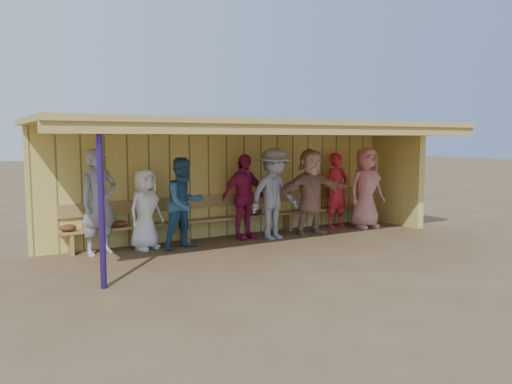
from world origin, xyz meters
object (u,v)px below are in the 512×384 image
(player_h, at_px, (366,188))
(player_a, at_px, (99,202))
(player_b, at_px, (145,209))
(player_g, at_px, (337,190))
(player_d, at_px, (244,197))
(player_e, at_px, (274,194))
(bench, at_px, (239,212))
(player_f, at_px, (311,192))
(player_c, at_px, (184,203))

(player_h, bearing_deg, player_a, 178.61)
(player_b, xyz_separation_m, player_g, (4.81, 0.00, 0.12))
(player_d, bearing_deg, player_e, -42.05)
(player_a, height_order, bench, player_a)
(player_b, xyz_separation_m, player_f, (3.71, -0.40, 0.18))
(player_e, xyz_separation_m, player_h, (2.66, 0.02, -0.01))
(player_g, bearing_deg, player_b, 174.26)
(player_c, height_order, player_e, player_e)
(player_b, bearing_deg, player_g, -23.81)
(player_d, distance_m, player_h, 3.23)
(player_f, bearing_deg, player_e, -177.56)
(player_e, bearing_deg, bench, 111.58)
(player_d, bearing_deg, player_h, -14.67)
(player_d, distance_m, player_f, 1.60)
(player_d, xyz_separation_m, player_e, (0.55, -0.36, 0.07))
(player_a, relative_size, bench, 0.26)
(bench, bearing_deg, player_h, -13.18)
(player_f, xyz_separation_m, player_g, (1.10, 0.40, -0.06))
(player_a, distance_m, player_c, 1.60)
(player_a, relative_size, player_e, 1.01)
(player_b, height_order, player_f, player_f)
(player_b, xyz_separation_m, player_h, (5.36, -0.43, 0.18))
(player_c, bearing_deg, player_h, -12.91)
(player_c, xyz_separation_m, player_d, (1.47, 0.26, 0.02))
(player_c, bearing_deg, player_a, 155.87)
(player_a, xyz_separation_m, player_d, (3.03, -0.08, -0.07))
(player_g, bearing_deg, bench, 167.49)
(player_a, relative_size, player_f, 1.02)
(player_f, bearing_deg, player_b, 173.57)
(player_b, distance_m, player_d, 2.16)
(player_c, distance_m, player_f, 3.04)
(player_b, relative_size, player_f, 0.81)
(bench, bearing_deg, player_d, -103.01)
(player_d, relative_size, player_g, 1.01)
(player_h, bearing_deg, player_b, 177.97)
(player_c, distance_m, player_h, 4.68)
(player_e, xyz_separation_m, bench, (-0.46, 0.75, -0.45))
(player_b, distance_m, player_c, 0.77)
(player_e, relative_size, player_h, 1.01)
(player_b, distance_m, player_e, 2.74)
(player_f, height_order, player_h, player_h)
(player_c, bearing_deg, player_b, 141.58)
(player_b, distance_m, bench, 2.28)
(player_a, relative_size, player_g, 1.09)
(player_a, relative_size, player_h, 1.02)
(player_b, bearing_deg, bench, -16.04)
(player_a, xyz_separation_m, player_e, (3.58, -0.45, -0.01))
(player_b, relative_size, player_c, 0.88)
(player_d, height_order, player_g, player_d)
(player_c, relative_size, bench, 0.24)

